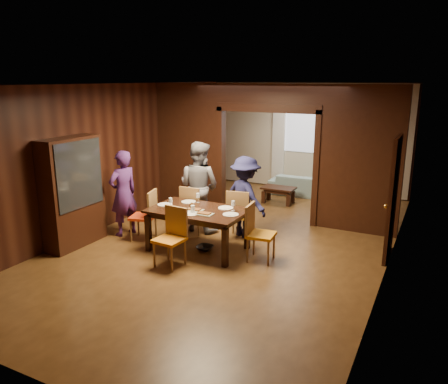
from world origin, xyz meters
The scene contains 32 objects.
floor centered at (0.00, 0.00, 0.00)m, with size 9.00×9.00×0.00m, color #4D3015.
ceiling centered at (0.00, 0.00, 2.90)m, with size 5.50×9.00×0.02m, color silver.
room_walls centered at (0.00, 1.89, 1.51)m, with size 5.52×9.01×2.90m.
person_purple centered at (-2.08, -0.66, 0.84)m, with size 0.61×0.40×1.68m, color #472160.
person_grey centered at (-0.91, 0.25, 0.91)m, with size 0.88×0.69×1.81m, color slate.
person_navy centered at (0.06, 0.35, 0.79)m, with size 1.02×0.59×1.58m, color #1B1B43.
sofa centered at (0.23, 3.85, 0.27)m, with size 1.85×0.72×0.54m, color #89AEB4.
serving_bowl centered at (-0.27, -0.66, 0.80)m, with size 0.30×0.30×0.07m, color black.
dining_table centered at (-0.39, -0.70, 0.38)m, with size 1.69×1.05×0.76m, color black.
coffee_table centered at (-0.15, 2.84, 0.20)m, with size 0.80×0.50×0.40m, color black.
chair_left centered at (-1.59, -0.72, 0.48)m, with size 0.44×0.44×0.97m, color red, non-canonical shape.
chair_right centered at (0.79, -0.62, 0.48)m, with size 0.44×0.44×0.97m, color orange, non-canonical shape.
chair_far_l centered at (-0.91, 0.07, 0.48)m, with size 0.44×0.44×0.97m, color #CF6413, non-canonical shape.
chair_far_r centered at (0.02, 0.21, 0.48)m, with size 0.44×0.44×0.97m, color #C27212, non-canonical shape.
chair_near centered at (-0.45, -1.51, 0.48)m, with size 0.44×0.44×0.97m, color orange, non-canonical shape.
hutch centered at (-2.53, -1.50, 1.00)m, with size 0.40×1.20×2.00m, color black.
door_right centered at (2.70, 0.50, 1.05)m, with size 0.06×0.90×2.10m, color black.
window_far centered at (0.00, 4.44, 1.70)m, with size 1.20×0.03×1.30m, color silver.
curtain_left centered at (-0.75, 4.40, 1.25)m, with size 0.35×0.06×2.40m, color white.
curtain_right centered at (0.75, 4.40, 1.25)m, with size 0.35×0.06×2.40m, color white.
plate_left centered at (-1.07, -0.72, 0.77)m, with size 0.27×0.27×0.01m, color white.
plate_far_l centered at (-0.77, -0.37, 0.77)m, with size 0.27×0.27×0.01m, color silver.
plate_far_r centered at (0.02, -0.42, 0.77)m, with size 0.27×0.27×0.01m, color white.
plate_right centered at (0.27, -0.72, 0.77)m, with size 0.27×0.27×0.01m, color silver.
plate_near centered at (-0.36, -0.99, 0.77)m, with size 0.27×0.27×0.01m, color white.
platter_a centered at (-0.40, -0.79, 0.78)m, with size 0.30×0.20×0.04m, color gray.
platter_b centered at (-0.14, -0.91, 0.78)m, with size 0.30×0.20×0.04m, color gray.
wineglass_left centered at (-0.87, -0.83, 0.85)m, with size 0.08×0.08×0.18m, color white, non-canonical shape.
wineglass_far centered at (-0.60, -0.32, 0.85)m, with size 0.08×0.08×0.18m, color silver, non-canonical shape.
wineglass_right centered at (0.21, -0.50, 0.85)m, with size 0.08×0.08×0.18m, color white, non-canonical shape.
tumbler centered at (-0.35, -0.94, 0.83)m, with size 0.07×0.07×0.14m, color white.
condiment_jar centered at (-0.50, -0.72, 0.82)m, with size 0.08×0.08×0.11m, color #452610, non-canonical shape.
Camera 1 is at (3.36, -7.06, 3.01)m, focal length 35.00 mm.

